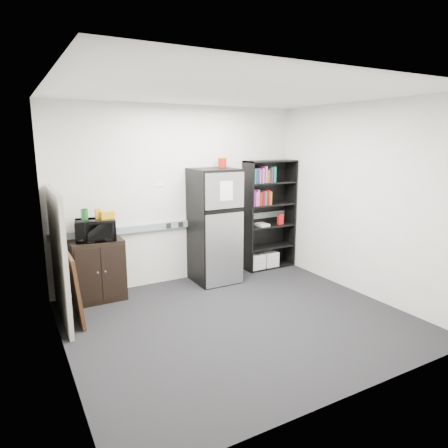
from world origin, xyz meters
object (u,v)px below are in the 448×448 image
object	(u,v)px
cubicle_partition	(59,256)
refrigerator	(214,226)
cabinet	(98,270)
microwave	(96,230)
bookshelf	(268,212)

from	to	relation	value
cubicle_partition	refrigerator	xyz separation A→B (m)	(2.30, 0.34, 0.07)
cabinet	refrigerator	size ratio (longest dim) A/B	0.49
cabinet	refrigerator	distance (m)	1.83
cubicle_partition	cabinet	size ratio (longest dim) A/B	1.89
cubicle_partition	microwave	world-z (taller)	cubicle_partition
cabinet	microwave	bearing A→B (deg)	-90.00
cabinet	bookshelf	bearing A→B (deg)	1.31
cabinet	refrigerator	world-z (taller)	refrigerator
cubicle_partition	refrigerator	distance (m)	2.32
bookshelf	microwave	distance (m)	2.88
refrigerator	bookshelf	bearing A→B (deg)	7.70
cabinet	refrigerator	xyz separation A→B (m)	(1.77, -0.08, 0.45)
bookshelf	refrigerator	world-z (taller)	bookshelf
cabinet	microwave	world-z (taller)	microwave
cubicle_partition	cabinet	bearing A→B (deg)	38.58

